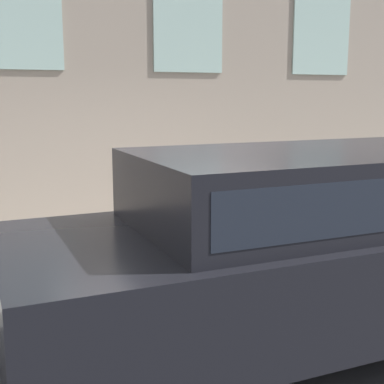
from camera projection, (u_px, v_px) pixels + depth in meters
The scene contains 5 objects.
ground_plane at pixel (186, 297), 5.70m from camera, with size 80.00×80.00×0.00m, color #38383A.
sidewalk at pixel (144, 254), 6.97m from camera, with size 2.85×60.00×0.14m.
fire_hydrant at pixel (165, 240), 5.92m from camera, with size 0.33×0.44×0.77m.
person at pixel (218, 195), 6.33m from camera, with size 0.33×0.22×1.35m.
parked_truck_charcoal_near at pixel (309, 237), 4.36m from camera, with size 1.89×4.78×1.69m.
Camera 1 is at (-4.98, 2.09, 2.13)m, focal length 50.00 mm.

